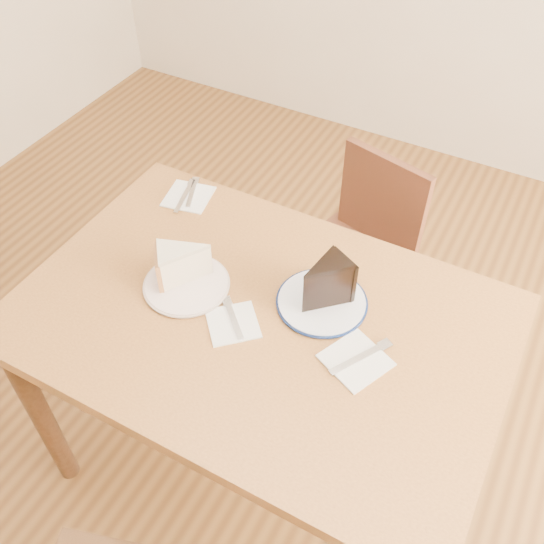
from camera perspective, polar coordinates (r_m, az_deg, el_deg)
The scene contains 14 objects.
ground at distance 2.13m, azimuth -0.90°, elevation -17.14°, with size 4.00×4.00×0.00m, color #462A12.
table at distance 1.58m, azimuth -1.17°, elevation -6.44°, with size 1.20×0.80×0.75m.
chair_far at distance 2.11m, azimuth 7.87°, elevation 1.57°, with size 0.47×0.47×0.78m.
plate_cream at distance 1.57m, azimuth -8.04°, elevation -1.18°, with size 0.21×0.21×0.01m, color white.
plate_navy at distance 1.52m, azimuth 4.71°, elevation -2.85°, with size 0.22×0.22×0.01m, color white.
carrot_cake at distance 1.56m, azimuth -8.06°, elevation 0.77°, with size 0.09×0.13×0.09m, color white, non-canonical shape.
chocolate_cake at distance 1.47m, azimuth 4.78°, elevation -1.31°, with size 0.09×0.12×0.12m, color black, non-canonical shape.
napkin_cream at distance 1.48m, azimuth -3.69°, elevation -4.86°, with size 0.12×0.12×0.00m, color white.
napkin_navy at distance 1.43m, azimuth 7.89°, elevation -8.21°, with size 0.13×0.13×0.00m, color white.
napkin_spare at distance 1.84m, azimuth -7.87°, elevation 7.06°, with size 0.13×0.13×0.00m, color white.
fork_cream at distance 1.49m, azimuth -3.68°, elevation -4.33°, with size 0.01×0.14×0.00m, color silver.
knife_navy at distance 1.43m, azimuth 8.31°, elevation -7.96°, with size 0.02×0.17×0.00m, color white.
fork_spare at distance 1.85m, azimuth -7.54°, elevation 7.46°, with size 0.01×0.14×0.00m, color silver.
knife_spare at distance 1.84m, azimuth -8.23°, elevation 7.10°, with size 0.01×0.16×0.00m, color silver.
Camera 1 is at (0.48, -0.83, 1.90)m, focal length 40.00 mm.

